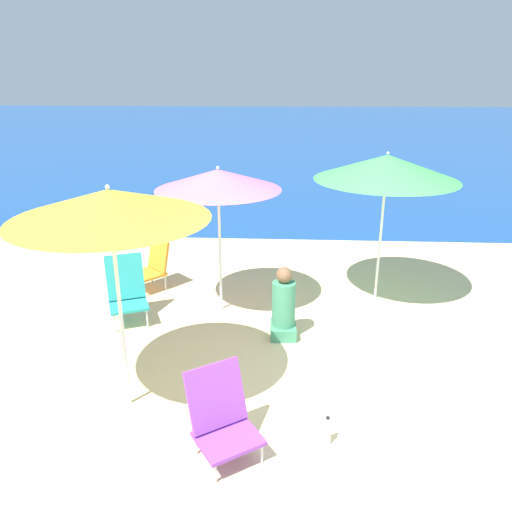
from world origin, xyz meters
TOP-DOWN VIEW (x-y plane):
  - ground_plane at (0.00, 0.00)m, footprint 60.00×60.00m
  - sea_water at (0.00, 25.44)m, footprint 60.00×40.00m
  - beach_umbrella_pink at (-1.76, 2.33)m, footprint 1.63×1.63m
  - beach_umbrella_yellow at (-2.42, 0.17)m, footprint 1.75×1.75m
  - beach_umbrella_green at (0.44, 2.81)m, footprint 1.94×1.94m
  - beach_chair_teal at (-2.95, 1.94)m, footprint 0.65×0.68m
  - beach_chair_purple at (-1.42, -0.43)m, footprint 0.73×0.74m
  - beach_chair_orange at (-2.87, 2.99)m, footprint 0.68×0.68m
  - person_seated_near at (-0.90, 1.61)m, footprint 0.33×0.38m
  - water_bottle at (-0.50, -0.30)m, footprint 0.07×0.07m

SIDE VIEW (x-z plane):
  - ground_plane at x=0.00m, z-range 0.00..0.00m
  - sea_water at x=0.00m, z-range 0.00..0.01m
  - water_bottle at x=-0.50m, z-range -0.03..0.25m
  - beach_chair_purple at x=-1.42m, z-range -0.02..0.75m
  - beach_chair_orange at x=-2.87m, z-range 0.00..0.74m
  - person_seated_near at x=-0.90m, z-range -0.07..0.85m
  - beach_chair_teal at x=-2.95m, z-range 0.00..0.87m
  - beach_umbrella_pink at x=-1.76m, z-range 0.82..2.81m
  - beach_umbrella_green at x=0.44m, z-range 0.85..2.97m
  - beach_umbrella_yellow at x=-2.42m, z-range 0.93..3.14m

